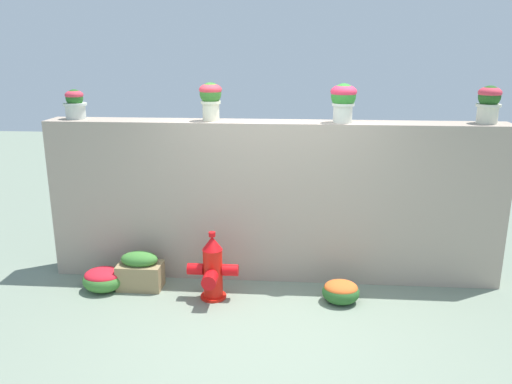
{
  "coord_description": "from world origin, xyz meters",
  "views": [
    {
      "loc": [
        0.27,
        -4.67,
        2.75
      ],
      "look_at": [
        -0.19,
        1.09,
        1.12
      ],
      "focal_mm": 36.22,
      "sensor_mm": 36.0,
      "label": 1
    }
  ],
  "objects_px": {
    "potted_plant_1": "(211,97)",
    "flower_bush_right": "(103,278)",
    "potted_plant_2": "(343,99)",
    "flower_bush_left": "(341,291)",
    "fire_hydrant": "(213,270)",
    "planter_box": "(140,271)",
    "potted_plant_0": "(75,103)",
    "potted_plant_3": "(489,101)"
  },
  "relations": [
    {
      "from": "potted_plant_1",
      "to": "flower_bush_right",
      "type": "relative_size",
      "value": 0.92
    },
    {
      "from": "potted_plant_2",
      "to": "flower_bush_left",
      "type": "relative_size",
      "value": 1.06
    },
    {
      "from": "potted_plant_1",
      "to": "fire_hydrant",
      "type": "bearing_deg",
      "value": -82.34
    },
    {
      "from": "planter_box",
      "to": "potted_plant_0",
      "type": "bearing_deg",
      "value": 147.07
    },
    {
      "from": "potted_plant_0",
      "to": "flower_bush_left",
      "type": "relative_size",
      "value": 0.84
    },
    {
      "from": "flower_bush_right",
      "to": "potted_plant_3",
      "type": "bearing_deg",
      "value": 8.14
    },
    {
      "from": "fire_hydrant",
      "to": "flower_bush_left",
      "type": "relative_size",
      "value": 1.91
    },
    {
      "from": "potted_plant_3",
      "to": "flower_bush_right",
      "type": "distance_m",
      "value": 4.84
    },
    {
      "from": "potted_plant_0",
      "to": "flower_bush_right",
      "type": "bearing_deg",
      "value": -56.23
    },
    {
      "from": "potted_plant_3",
      "to": "flower_bush_left",
      "type": "height_order",
      "value": "potted_plant_3"
    },
    {
      "from": "potted_plant_2",
      "to": "potted_plant_3",
      "type": "distance_m",
      "value": 1.62
    },
    {
      "from": "potted_plant_2",
      "to": "fire_hydrant",
      "type": "xyz_separation_m",
      "value": [
        -1.42,
        -0.67,
        -1.84
      ]
    },
    {
      "from": "fire_hydrant",
      "to": "flower_bush_left",
      "type": "distance_m",
      "value": 1.45
    },
    {
      "from": "potted_plant_3",
      "to": "fire_hydrant",
      "type": "relative_size",
      "value": 0.53
    },
    {
      "from": "potted_plant_2",
      "to": "planter_box",
      "type": "xyz_separation_m",
      "value": [
        -2.32,
        -0.47,
        -1.98
      ]
    },
    {
      "from": "potted_plant_2",
      "to": "fire_hydrant",
      "type": "bearing_deg",
      "value": -154.85
    },
    {
      "from": "flower_bush_left",
      "to": "flower_bush_right",
      "type": "relative_size",
      "value": 0.87
    },
    {
      "from": "potted_plant_0",
      "to": "fire_hydrant",
      "type": "relative_size",
      "value": 0.44
    },
    {
      "from": "fire_hydrant",
      "to": "flower_bush_right",
      "type": "relative_size",
      "value": 1.65
    },
    {
      "from": "fire_hydrant",
      "to": "potted_plant_3",
      "type": "bearing_deg",
      "value": 13.61
    },
    {
      "from": "potted_plant_2",
      "to": "flower_bush_right",
      "type": "relative_size",
      "value": 0.92
    },
    {
      "from": "planter_box",
      "to": "potted_plant_2",
      "type": "bearing_deg",
      "value": 11.46
    },
    {
      "from": "potted_plant_0",
      "to": "potted_plant_1",
      "type": "xyz_separation_m",
      "value": [
        1.64,
        -0.03,
        0.09
      ]
    },
    {
      "from": "potted_plant_1",
      "to": "flower_bush_right",
      "type": "height_order",
      "value": "potted_plant_1"
    },
    {
      "from": "planter_box",
      "to": "fire_hydrant",
      "type": "bearing_deg",
      "value": -12.44
    },
    {
      "from": "flower_bush_left",
      "to": "flower_bush_right",
      "type": "xyz_separation_m",
      "value": [
        -2.75,
        0.08,
        0.01
      ]
    },
    {
      "from": "flower_bush_left",
      "to": "planter_box",
      "type": "relative_size",
      "value": 0.81
    },
    {
      "from": "potted_plant_2",
      "to": "flower_bush_right",
      "type": "distance_m",
      "value": 3.46
    },
    {
      "from": "flower_bush_right",
      "to": "potted_plant_2",
      "type": "bearing_deg",
      "value": 11.45
    },
    {
      "from": "potted_plant_0",
      "to": "flower_bush_left",
      "type": "bearing_deg",
      "value": -12.68
    },
    {
      "from": "potted_plant_2",
      "to": "potted_plant_3",
      "type": "relative_size",
      "value": 1.04
    },
    {
      "from": "potted_plant_0",
      "to": "potted_plant_2",
      "type": "bearing_deg",
      "value": -1.36
    },
    {
      "from": "planter_box",
      "to": "potted_plant_3",
      "type": "bearing_deg",
      "value": 7.79
    },
    {
      "from": "flower_bush_left",
      "to": "potted_plant_2",
      "type": "bearing_deg",
      "value": 91.17
    },
    {
      "from": "potted_plant_0",
      "to": "flower_bush_left",
      "type": "xyz_separation_m",
      "value": [
        3.17,
        -0.71,
        -1.98
      ]
    },
    {
      "from": "potted_plant_0",
      "to": "flower_bush_right",
      "type": "distance_m",
      "value": 2.11
    },
    {
      "from": "potted_plant_1",
      "to": "fire_hydrant",
      "type": "xyz_separation_m",
      "value": [
        0.1,
        -0.71,
        -1.85
      ]
    },
    {
      "from": "potted_plant_3",
      "to": "planter_box",
      "type": "relative_size",
      "value": 0.82
    },
    {
      "from": "potted_plant_1",
      "to": "flower_bush_right",
      "type": "distance_m",
      "value": 2.46
    },
    {
      "from": "potted_plant_0",
      "to": "flower_bush_right",
      "type": "xyz_separation_m",
      "value": [
        0.42,
        -0.63,
        -1.97
      ]
    },
    {
      "from": "potted_plant_1",
      "to": "potted_plant_0",
      "type": "bearing_deg",
      "value": 178.85
    },
    {
      "from": "potted_plant_0",
      "to": "potted_plant_2",
      "type": "relative_size",
      "value": 0.79
    }
  ]
}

